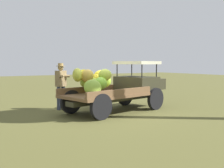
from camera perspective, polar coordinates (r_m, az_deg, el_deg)
ground_plane at (r=10.30m, az=-0.13°, el=-5.77°), size 60.00×60.00×0.00m
truck at (r=10.62m, az=1.07°, el=-0.32°), size 4.64×2.46×1.86m
farmer at (r=11.08m, az=-10.20°, el=0.19°), size 0.57×0.54×1.78m
loose_banana_bunch at (r=11.50m, az=-9.17°, el=-3.83°), size 0.62×0.65×0.39m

